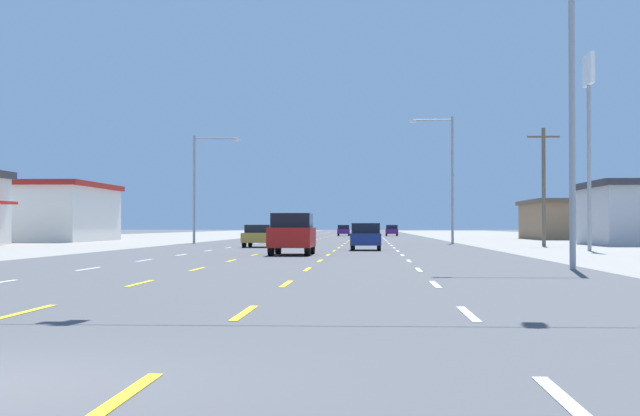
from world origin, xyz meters
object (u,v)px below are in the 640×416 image
hatchback_inner_right_near (366,237)px  hatchback_center_turn_farther (344,230)px  suv_center_turn_nearest (292,233)px  streetlight_right_row_0 (559,89)px  streetlight_left_row_1 (199,180)px  hatchback_far_right_far (392,230)px  streetlight_right_row_1 (448,171)px  sedan_inner_left_mid (259,236)px  pole_sign_right_row_1 (589,104)px  sedan_inner_right_midfar (366,234)px

hatchback_inner_right_near → hatchback_center_turn_farther: size_ratio=1.00×
suv_center_turn_nearest → hatchback_inner_right_near: bearing=68.9°
streetlight_right_row_0 → streetlight_left_row_1: size_ratio=1.16×
hatchback_inner_right_near → streetlight_left_row_1: bearing=123.1°
hatchback_far_right_far → streetlight_right_row_1: bearing=-87.0°
sedan_inner_left_mid → hatchback_far_right_far: 72.35m
suv_center_turn_nearest → sedan_inner_left_mid: bearing=102.1°
streetlight_left_row_1 → hatchback_center_turn_farther: bearing=80.6°
hatchback_far_right_far → streetlight_right_row_1: streetlight_right_row_1 is taller
hatchback_inner_right_near → hatchback_center_turn_farther: (-3.45, 79.29, 0.00)m
pole_sign_right_row_1 → sedan_inner_right_midfar: bearing=122.0°
suv_center_turn_nearest → sedan_inner_left_mid: size_ratio=1.09×
hatchback_inner_right_near → hatchback_far_right_far: size_ratio=1.00×
suv_center_turn_nearest → sedan_inner_left_mid: suv_center_turn_nearest is taller
suv_center_turn_nearest → streetlight_right_row_1: (9.82, 29.25, 4.62)m
hatchback_far_right_far → pole_sign_right_row_1: size_ratio=0.36×
sedan_inner_right_midfar → streetlight_right_row_1: bearing=10.6°
sedan_inner_right_midfar → hatchback_far_right_far: bearing=86.8°
pole_sign_right_row_1 → streetlight_right_row_1: (-6.02, 21.06, -2.53)m
streetlight_left_row_1 → sedan_inner_right_midfar: bearing=-5.2°
streetlight_right_row_1 → pole_sign_right_row_1: bearing=-74.0°
streetlight_left_row_1 → streetlight_right_row_1: bearing=0.0°
sedan_inner_left_mid → hatchback_inner_right_near: bearing=-47.0°
hatchback_inner_right_near → sedan_inner_left_mid: bearing=133.0°
suv_center_turn_nearest → streetlight_right_row_1: streetlight_right_row_1 is taller
streetlight_right_row_0 → streetlight_right_row_1: 43.83m
suv_center_turn_nearest → streetlight_right_row_0: streetlight_right_row_0 is taller
sedan_inner_left_mid → streetlight_right_row_1: streetlight_right_row_1 is taller
pole_sign_right_row_1 → streetlight_right_row_1: 22.05m
sedan_inner_right_midfar → streetlight_right_row_0: 43.38m
hatchback_center_turn_farther → streetlight_right_row_0: size_ratio=0.39×
hatchback_center_turn_farther → streetlight_right_row_1: 60.02m
hatchback_far_right_far → pole_sign_right_row_1: 80.75m
hatchback_far_right_far → streetlight_right_row_1: (3.08, -58.84, 4.86)m
pole_sign_right_row_1 → streetlight_right_row_1: pole_sign_right_row_1 is taller
streetlight_right_row_1 → sedan_inner_right_midfar: bearing=-169.4°
hatchback_inner_right_near → streetlight_right_row_1: streetlight_right_row_1 is taller
hatchback_inner_right_near → sedan_inner_left_mid: (-6.99, 7.49, -0.03)m
sedan_inner_right_midfar → streetlight_right_row_1: streetlight_right_row_1 is taller
sedan_inner_right_midfar → pole_sign_right_row_1: pole_sign_right_row_1 is taller
suv_center_turn_nearest → sedan_inner_left_mid: 16.84m
hatchback_center_turn_farther → streetlight_left_row_1: streetlight_left_row_1 is taller
suv_center_turn_nearest → hatchback_far_right_far: bearing=85.6°
hatchback_inner_right_near → sedan_inner_right_midfar: (-0.05, 19.08, -0.03)m
streetlight_right_row_0 → streetlight_right_row_1: bearing=89.9°
sedan_inner_left_mid → sedan_inner_right_midfar: bearing=59.1°
sedan_inner_left_mid → pole_sign_right_row_1: (19.37, -8.28, 7.42)m
hatchback_center_turn_farther → pole_sign_right_row_1: 81.96m
suv_center_turn_nearest → hatchback_center_turn_farther: (0.01, 88.26, -0.24)m
sedan_inner_left_mid → hatchback_far_right_far: bearing=81.8°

